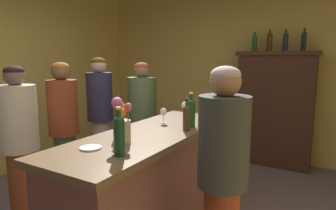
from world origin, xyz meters
TOP-DOWN VIEW (x-y plane):
  - wall_back at (0.00, 2.98)m, footprint 4.95×0.12m
  - bar_counter at (0.22, 0.33)m, footprint 0.67×2.28m
  - display_cabinet at (0.73, 2.71)m, footprint 1.14×0.36m
  - wine_bottle_malbec at (0.09, -0.09)m, footprint 0.07×0.07m
  - wine_bottle_rose at (0.38, -0.44)m, footprint 0.07×0.07m
  - wine_bottle_riesling at (0.45, 0.34)m, footprint 0.06×0.06m
  - wine_bottle_merlot at (0.42, 0.49)m, footprint 0.08×0.08m
  - wine_glass_front at (0.13, 0.50)m, footprint 0.07×0.07m
  - wine_glass_mid at (0.17, 0.86)m, footprint 0.08×0.08m
  - wine_glass_rear at (0.34, 1.03)m, footprint 0.06×0.06m
  - flower_arrangement at (0.22, -0.21)m, footprint 0.13×0.13m
  - cheese_plate at (0.13, -0.43)m, footprint 0.14×0.14m
  - display_bottle_left at (0.39, 2.71)m, footprint 0.07×0.07m
  - display_bottle_midleft at (0.60, 2.71)m, footprint 0.08×0.08m
  - display_bottle_center at (0.82, 2.71)m, footprint 0.07×0.07m
  - display_bottle_midright at (1.06, 2.71)m, footprint 0.07×0.07m
  - patron_redhead at (-1.18, 1.03)m, footprint 0.34×0.34m
  - patron_in_grey at (-0.95, -0.25)m, footprint 0.34×0.34m
  - patron_by_cabinet at (-1.07, 0.34)m, footprint 0.32×0.32m
  - patron_tall at (-0.75, 1.38)m, footprint 0.38×0.38m
  - bartender at (0.93, -0.09)m, footprint 0.32×0.32m

SIDE VIEW (x-z plane):
  - bar_counter at x=0.22m, z-range 0.00..1.01m
  - patron_in_grey at x=-0.95m, z-range 0.07..1.62m
  - patron_tall at x=-0.75m, z-range 0.07..1.63m
  - bartender at x=0.93m, z-range 0.08..1.64m
  - patron_by_cabinet at x=-1.07m, z-range 0.09..1.65m
  - display_cabinet at x=0.73m, z-range 0.04..1.75m
  - patron_redhead at x=-1.18m, z-range 0.09..1.71m
  - cheese_plate at x=0.13m, z-range 1.00..1.02m
  - wine_glass_front at x=0.13m, z-range 1.03..1.17m
  - wine_glass_rear at x=0.34m, z-range 1.03..1.18m
  - wine_bottle_riesling at x=0.45m, z-range 0.99..1.26m
  - wine_glass_mid at x=0.17m, z-range 1.04..1.21m
  - wine_bottle_merlot at x=0.42m, z-range 0.99..1.30m
  - wine_bottle_malbec at x=0.09m, z-range 0.99..1.29m
  - wine_bottle_rose at x=0.38m, z-range 0.99..1.30m
  - flower_arrangement at x=0.22m, z-range 1.00..1.33m
  - wall_back at x=0.00m, z-range 0.00..2.95m
  - display_bottle_left at x=0.39m, z-range 1.70..1.98m
  - display_bottle_midright at x=1.06m, z-range 1.69..2.02m
  - display_bottle_center at x=0.82m, z-range 1.69..2.02m
  - display_bottle_midleft at x=0.60m, z-range 1.70..2.02m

